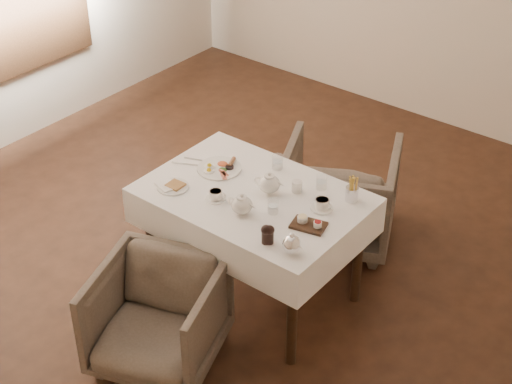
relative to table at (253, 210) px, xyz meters
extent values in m
plane|color=black|center=(-0.51, 0.29, -0.64)|extent=(5.00, 5.00, 0.00)
cube|color=black|center=(0.00, 0.00, 0.08)|extent=(1.20, 0.80, 0.04)
cube|color=white|center=(0.00, 0.00, 0.00)|extent=(1.28, 0.88, 0.23)
cylinder|color=black|center=(-0.54, 0.34, -0.29)|extent=(0.06, 0.06, 0.70)
cylinder|color=black|center=(0.54, 0.34, -0.29)|extent=(0.06, 0.06, 0.70)
cylinder|color=black|center=(-0.54, -0.34, -0.29)|extent=(0.06, 0.06, 0.70)
cylinder|color=black|center=(0.54, -0.34, -0.29)|extent=(0.06, 0.06, 0.70)
imported|color=#4D4539|center=(-0.06, -0.78, -0.33)|extent=(0.85, 0.86, 0.62)
imported|color=#4D4539|center=(0.08, 0.84, -0.29)|extent=(0.99, 1.00, 0.69)
cylinder|color=white|center=(-0.33, 0.08, 0.12)|extent=(0.27, 0.27, 0.01)
ellipsoid|color=#CE5025|center=(-0.34, 0.13, 0.14)|extent=(0.07, 0.06, 0.02)
cylinder|color=brown|center=(-0.30, 0.17, 0.14)|extent=(0.06, 0.10, 0.03)
cylinder|color=black|center=(-0.28, 0.12, 0.13)|extent=(0.05, 0.05, 0.02)
cube|color=#9C3224|center=(-0.26, 0.04, 0.13)|extent=(0.10, 0.08, 0.01)
ellipsoid|color=#264C19|center=(-0.30, 0.08, 0.13)|extent=(0.05, 0.05, 0.02)
cylinder|color=white|center=(-0.41, -0.24, 0.12)|extent=(0.19, 0.19, 0.01)
cube|color=brown|center=(-0.40, -0.23, 0.13)|extent=(0.10, 0.09, 0.01)
cube|color=white|center=(-0.44, -0.26, 0.13)|extent=(0.15, 0.13, 0.02)
cylinder|color=white|center=(0.19, 0.17, 0.15)|extent=(0.07, 0.07, 0.07)
cylinder|color=white|center=(-0.13, -0.18, 0.12)|extent=(0.12, 0.12, 0.01)
cylinder|color=white|center=(-0.13, -0.18, 0.15)|extent=(0.10, 0.10, 0.05)
cylinder|color=olive|center=(-0.13, -0.18, 0.17)|extent=(0.07, 0.07, 0.00)
cylinder|color=white|center=(0.40, 0.12, 0.12)|extent=(0.13, 0.13, 0.01)
cylinder|color=white|center=(0.40, 0.12, 0.15)|extent=(0.08, 0.08, 0.06)
cylinder|color=olive|center=(0.40, 0.12, 0.18)|extent=(0.07, 0.07, 0.00)
cylinder|color=silver|center=(-0.06, 0.31, 0.16)|extent=(0.07, 0.07, 0.09)
cylinder|color=silver|center=(0.21, -0.08, 0.16)|extent=(0.07, 0.07, 0.09)
cylinder|color=silver|center=(0.28, 0.29, 0.16)|extent=(0.08, 0.08, 0.09)
cube|color=black|center=(0.44, -0.07, 0.12)|extent=(0.21, 0.17, 0.02)
cylinder|color=white|center=(0.40, -0.07, 0.15)|extent=(0.06, 0.06, 0.03)
cylinder|color=maroon|center=(0.49, -0.06, 0.15)|extent=(0.05, 0.05, 0.03)
cylinder|color=silver|center=(0.49, 0.30, 0.16)|extent=(0.07, 0.07, 0.09)
cube|color=silver|center=(-0.51, 0.08, 0.12)|extent=(0.17, 0.08, 0.00)
cube|color=silver|center=(-0.53, 0.00, 0.12)|extent=(0.18, 0.10, 0.00)
camera|label=1|loc=(2.36, -2.97, 2.66)|focal=55.00mm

